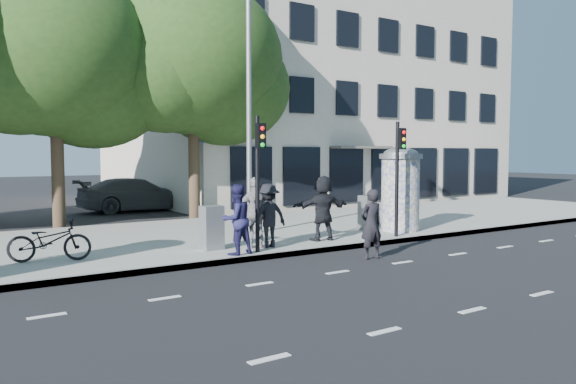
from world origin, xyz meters
TOP-DOWN VIEW (x-y plane):
  - ground at (0.00, 0.00)m, footprint 120.00×120.00m
  - sidewalk at (0.00, 7.50)m, footprint 40.00×8.00m
  - curb at (0.00, 3.55)m, footprint 40.00×0.10m
  - lane_dash_near at (0.00, -2.20)m, footprint 32.00×0.12m
  - lane_dash_far at (0.00, 1.40)m, footprint 32.00×0.12m
  - ad_column_right at (5.20, 4.70)m, footprint 1.36×1.36m
  - traffic_pole_near at (-0.60, 3.79)m, footprint 0.22×0.31m
  - traffic_pole_far at (4.20, 3.79)m, footprint 0.22×0.31m
  - street_lamp at (0.80, 6.63)m, footprint 0.25×0.93m
  - tree_near_left at (-3.50, 12.70)m, footprint 6.80×6.80m
  - tree_center at (1.50, 12.30)m, footprint 7.00×7.00m
  - building at (12.00, 19.99)m, footprint 20.30×15.85m
  - ped_c at (-1.20, 3.85)m, footprint 0.92×0.77m
  - ped_d at (0.00, 4.32)m, footprint 1.09×0.64m
  - ped_e at (-0.29, 4.45)m, footprint 1.20×0.84m
  - ped_f at (1.90, 4.45)m, footprint 1.79×0.88m
  - man_road at (1.68, 2.17)m, footprint 0.67×0.47m
  - bicycle at (-5.18, 5.45)m, footprint 1.20×1.93m
  - cabinet_left at (-1.39, 4.81)m, footprint 0.56×0.43m
  - cabinet_right at (4.50, 5.47)m, footprint 0.59×0.46m
  - car_right at (0.64, 16.74)m, footprint 2.23×5.22m

SIDE VIEW (x-z plane):
  - ground at x=0.00m, z-range 0.00..0.00m
  - lane_dash_near at x=0.00m, z-range 0.00..0.01m
  - lane_dash_far at x=0.00m, z-range 0.00..0.01m
  - sidewalk at x=0.00m, z-range 0.00..0.15m
  - curb at x=0.00m, z-range -0.01..0.15m
  - bicycle at x=-5.18m, z-range 0.15..1.11m
  - cabinet_right at x=4.50m, z-range 0.15..1.26m
  - cabinet_left at x=-1.39m, z-range 0.15..1.28m
  - car_right at x=0.64m, z-range 0.00..1.50m
  - man_road at x=1.68m, z-range 0.00..1.74m
  - ped_d at x=0.00m, z-range 0.15..1.83m
  - ped_c at x=-1.20m, z-range 0.15..1.87m
  - ped_f at x=1.90m, z-range 0.15..2.00m
  - ped_e at x=-0.29m, z-range 0.15..2.01m
  - ad_column_right at x=5.20m, z-range 0.21..2.86m
  - traffic_pole_near at x=-0.60m, z-range 0.53..3.93m
  - traffic_pole_far at x=4.20m, z-range 0.53..3.93m
  - street_lamp at x=0.80m, z-range 0.79..8.79m
  - building at x=12.00m, z-range -0.01..11.99m
  - tree_near_left at x=-3.50m, z-range 1.58..10.55m
  - tree_center at x=1.50m, z-range 1.66..10.96m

